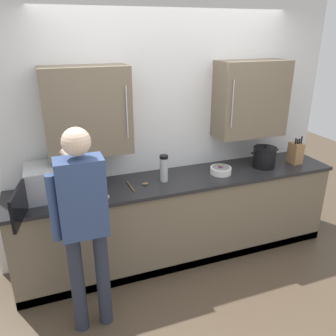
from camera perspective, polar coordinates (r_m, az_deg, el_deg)
The scene contains 10 objects.
ground_plane at distance 3.33m, azimuth 8.03°, elevation -22.10°, with size 9.70×9.70×0.00m, color #4C3D2D.
back_wall_tiled at distance 3.59m, azimuth 0.35°, elevation 7.37°, with size 3.63×0.44×2.64m.
counter_unit at distance 3.70m, azimuth 1.94°, elevation -8.20°, with size 3.36×0.62×0.91m.
microwave_oven at distance 3.24m, azimuth -17.97°, elevation -2.03°, with size 0.68×0.80×0.28m.
wooden_spoon at distance 3.33m, azimuth -5.02°, elevation -2.81°, with size 0.19×0.24×0.02m.
stock_pot at distance 3.89m, azimuth 15.63°, elevation 1.77°, with size 0.34×0.25×0.25m.
fruit_bowl at distance 3.63m, azimuth 8.71°, elevation -0.30°, with size 0.22×0.22×0.10m.
thermos_flask at distance 3.37m, azimuth -0.69°, elevation -0.04°, with size 0.08×0.08×0.27m.
knife_block at distance 4.10m, azimuth 20.31°, elevation 2.35°, with size 0.11×0.15×0.31m.
person_figure at distance 2.64m, azimuth -13.85°, elevation -7.94°, with size 0.44×0.52×1.71m.
Camera 1 is at (-1.23, -2.07, 2.30)m, focal length 36.89 mm.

